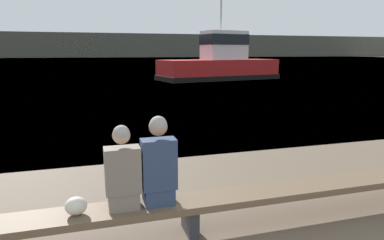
{
  "coord_description": "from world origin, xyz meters",
  "views": [
    {
      "loc": [
        -0.82,
        -0.22,
        2.17
      ],
      "look_at": [
        1.17,
        6.47,
        0.78
      ],
      "focal_mm": 32.0,
      "sensor_mm": 36.0,
      "label": 1
    }
  ],
  "objects_px": {
    "person_right": "(159,165)",
    "shopping_bag": "(76,206)",
    "person_left": "(123,173)",
    "bench_main": "(190,205)",
    "tugboat_red": "(220,64)"
  },
  "relations": [
    {
      "from": "person_left",
      "to": "shopping_bag",
      "type": "height_order",
      "value": "person_left"
    },
    {
      "from": "person_right",
      "to": "shopping_bag",
      "type": "distance_m",
      "value": 0.99
    },
    {
      "from": "bench_main",
      "to": "tugboat_red",
      "type": "relative_size",
      "value": 0.8
    },
    {
      "from": "shopping_bag",
      "to": "tugboat_red",
      "type": "relative_size",
      "value": 0.02
    },
    {
      "from": "person_left",
      "to": "person_right",
      "type": "height_order",
      "value": "person_right"
    },
    {
      "from": "person_left",
      "to": "shopping_bag",
      "type": "bearing_deg",
      "value": -177.97
    },
    {
      "from": "bench_main",
      "to": "person_right",
      "type": "xyz_separation_m",
      "value": [
        -0.37,
        -0.0,
        0.54
      ]
    },
    {
      "from": "person_left",
      "to": "person_right",
      "type": "bearing_deg",
      "value": -0.32
    },
    {
      "from": "bench_main",
      "to": "person_left",
      "type": "bearing_deg",
      "value": 179.96
    },
    {
      "from": "person_right",
      "to": "shopping_bag",
      "type": "bearing_deg",
      "value": -179.01
    },
    {
      "from": "shopping_bag",
      "to": "tugboat_red",
      "type": "height_order",
      "value": "tugboat_red"
    },
    {
      "from": "person_left",
      "to": "shopping_bag",
      "type": "distance_m",
      "value": 0.61
    },
    {
      "from": "person_left",
      "to": "person_right",
      "type": "xyz_separation_m",
      "value": [
        0.41,
        -0.0,
        0.05
      ]
    },
    {
      "from": "bench_main",
      "to": "person_left",
      "type": "relative_size",
      "value": 8.38
    },
    {
      "from": "shopping_bag",
      "to": "person_left",
      "type": "bearing_deg",
      "value": 2.03
    }
  ]
}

